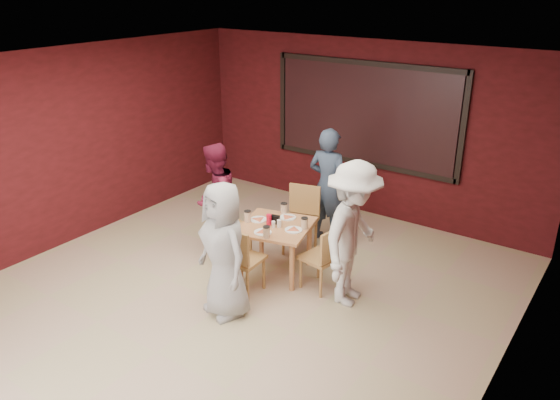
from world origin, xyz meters
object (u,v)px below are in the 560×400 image
Objects in this scene: dining_table at (276,230)px; chair_front at (240,257)px; chair_left at (228,222)px; diner_right at (353,234)px; diner_left at (215,198)px; chair_right at (325,255)px; chair_back at (302,215)px; diner_front at (224,250)px; diner_back at (328,186)px.

dining_table is 0.69m from chair_front.
diner_right is (1.91, -0.02, 0.35)m from chair_left.
chair_front reaches higher than dining_table.
diner_right reaches higher than diner_left.
diner_right is (0.38, -0.03, 0.40)m from chair_right.
chair_front is 1.05× the size of chair_right.
chair_right is 0.49× the size of diner_right.
chair_front is 0.58× the size of diner_left.
chair_back is 1.88m from diner_front.
diner_front is 1.50m from diner_right.
diner_left is at bearing 177.55° from chair_right.
chair_front is 0.97× the size of chair_back.
diner_front is (0.11, -0.40, 0.29)m from chair_front.
diner_right is (1.22, -0.81, 0.36)m from chair_back.
chair_front is 0.56× the size of diner_front.
chair_left is 0.59× the size of diner_front.
diner_right is (1.17, 0.65, 0.37)m from chair_front.
chair_right is (1.53, 0.01, -0.05)m from chair_left.
dining_table is 1.10m from diner_front.
diner_right is at bearing 128.33° from diner_back.
diner_front reaches higher than chair_right.
chair_front is 0.96× the size of chair_left.
chair_back is 1.09× the size of chair_right.
diner_right is at bearing 63.35° from diner_front.
diner_back reaches higher than chair_left.
dining_table is 1.16m from diner_right.
dining_table is 1.14× the size of chair_back.
chair_front is 0.51× the size of diner_right.
diner_front is (0.16, -1.86, 0.28)m from chair_back.
chair_left is 0.40m from diner_left.
diner_left is (-1.84, 0.08, 0.30)m from chair_right.
diner_left is at bearing 44.72° from diner_back.
chair_left is at bearing -178.61° from dining_table.
chair_left reaches higher than chair_back.
diner_right is at bearing 76.64° from diner_left.
chair_right is at bearing 76.88° from diner_left.
diner_left is (-0.99, -0.70, 0.26)m from chair_back.
diner_left is at bearing 163.72° from chair_left.
diner_left is at bearing -144.73° from chair_back.
chair_back is 0.55× the size of diner_back.
chair_back is 0.53× the size of diner_right.
diner_back is (-0.02, 2.34, 0.05)m from diner_front.
chair_left is 0.53× the size of diner_right.
diner_left is at bearing 81.15° from diner_right.
chair_left is 0.60× the size of diner_left.
chair_left is at bearing 83.37° from diner_right.
diner_right is (2.21, -0.10, 0.10)m from diner_left.
chair_left is (-0.69, -0.79, 0.00)m from chair_back.
diner_right reaches higher than diner_front.
chair_left is at bearing -179.63° from chair_right.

